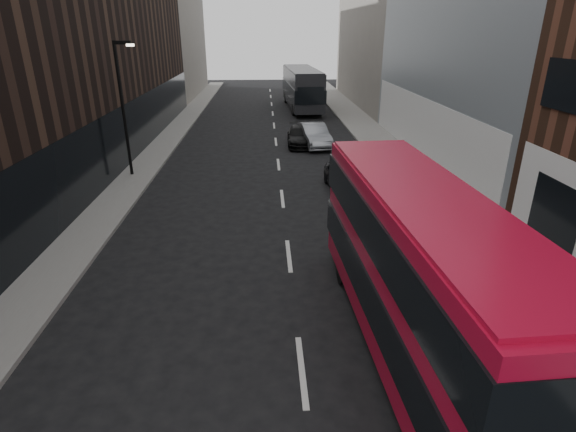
{
  "coord_description": "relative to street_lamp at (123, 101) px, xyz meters",
  "views": [
    {
      "loc": [
        -0.78,
        -6.59,
        7.68
      ],
      "look_at": [
        -0.14,
        5.8,
        2.5
      ],
      "focal_mm": 28.0,
      "sensor_mm": 36.0,
      "label": 1
    }
  ],
  "objects": [
    {
      "name": "building_left_far",
      "position": [
        -3.28,
        34.0,
        2.32
      ],
      "size": [
        5.0,
        20.0,
        13.0
      ],
      "primitive_type": "cube",
      "color": "slate",
      "rests_on": "ground"
    },
    {
      "name": "street_lamp",
      "position": [
        0.0,
        0.0,
        0.0
      ],
      "size": [
        1.06,
        0.22,
        7.0
      ],
      "color": "black",
      "rests_on": "sidewalk_left"
    },
    {
      "name": "red_bus",
      "position": [
        11.08,
        -15.3,
        -1.79
      ],
      "size": [
        2.98,
        10.75,
        4.3
      ],
      "rotation": [
        0.0,
        0.0,
        0.04
      ],
      "color": "#B00A27",
      "rests_on": "ground"
    },
    {
      "name": "sidewalk_right",
      "position": [
        15.72,
        7.0,
        -4.11
      ],
      "size": [
        3.0,
        80.0,
        0.15
      ],
      "primitive_type": "cube",
      "color": "slate",
      "rests_on": "ground"
    },
    {
      "name": "sidewalk_left",
      "position": [
        0.22,
        7.0,
        -4.11
      ],
      "size": [
        2.0,
        80.0,
        0.15
      ],
      "primitive_type": "cube",
      "color": "slate",
      "rests_on": "ground"
    },
    {
      "name": "grey_bus",
      "position": [
        11.3,
        22.71,
        -2.03
      ],
      "size": [
        3.48,
        12.55,
        4.01
      ],
      "rotation": [
        0.0,
        0.0,
        0.05
      ],
      "color": "black",
      "rests_on": "ground"
    },
    {
      "name": "car_b",
      "position": [
        10.85,
        6.63,
        -3.39
      ],
      "size": [
        2.31,
        4.96,
        1.57
      ],
      "primitive_type": "imported",
      "rotation": [
        0.0,
        0.0,
        0.14
      ],
      "color": "gray",
      "rests_on": "ground"
    },
    {
      "name": "car_a",
      "position": [
        11.42,
        -2.83,
        -3.5
      ],
      "size": [
        1.79,
        4.08,
        1.37
      ],
      "primitive_type": "imported",
      "rotation": [
        0.0,
        0.0,
        0.05
      ],
      "color": "black",
      "rests_on": "ground"
    },
    {
      "name": "building_victorian",
      "position": [
        19.59,
        26.0,
        5.48
      ],
      "size": [
        6.5,
        24.0,
        21.0
      ],
      "color": "slate",
      "rests_on": "ground"
    },
    {
      "name": "building_left_mid",
      "position": [
        -3.28,
        12.0,
        2.82
      ],
      "size": [
        5.0,
        24.0,
        14.0
      ],
      "primitive_type": "cube",
      "color": "black",
      "rests_on": "ground"
    },
    {
      "name": "car_c",
      "position": [
        9.94,
        6.91,
        -3.53
      ],
      "size": [
        1.98,
        4.55,
        1.3
      ],
      "primitive_type": "imported",
      "rotation": [
        0.0,
        0.0,
        -0.03
      ],
      "color": "black",
      "rests_on": "ground"
    }
  ]
}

